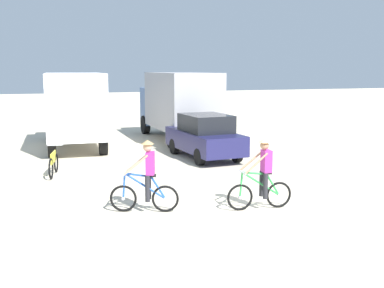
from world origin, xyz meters
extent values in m
plane|color=beige|center=(0.00, 0.00, 0.00)|extent=(120.00, 120.00, 0.00)
cube|color=white|center=(-3.56, 10.55, 2.00)|extent=(2.69, 5.33, 2.70)
cube|color=#4C6B9E|center=(-3.36, 13.95, 1.50)|extent=(2.28, 1.62, 2.00)
cube|color=black|center=(-3.33, 14.65, 1.85)|extent=(2.03, 0.19, 0.80)
cylinder|color=black|center=(-4.39, 13.91, 0.50)|extent=(0.38, 1.02, 1.00)
cylinder|color=black|center=(-2.35, 13.79, 0.50)|extent=(0.38, 1.02, 1.00)
cylinder|color=black|center=(-4.67, 8.93, 0.50)|extent=(0.38, 1.02, 1.00)
cylinder|color=black|center=(-2.63, 8.81, 0.50)|extent=(0.38, 1.02, 1.00)
cube|color=#9E9EA3|center=(1.56, 11.15, 2.00)|extent=(2.45, 5.22, 2.70)
cube|color=#4C6B9E|center=(1.52, 14.55, 1.50)|extent=(2.21, 1.52, 2.00)
cube|color=black|center=(1.52, 15.25, 1.85)|extent=(2.02, 0.10, 0.80)
cylinder|color=black|center=(0.50, 14.44, 0.50)|extent=(0.33, 1.00, 1.00)
cylinder|color=black|center=(2.54, 14.46, 0.50)|extent=(0.33, 1.00, 1.00)
cylinder|color=black|center=(0.55, 9.45, 0.50)|extent=(0.33, 1.00, 1.00)
cylinder|color=black|center=(2.59, 9.47, 0.50)|extent=(0.33, 1.00, 1.00)
cube|color=#1E1E4C|center=(1.09, 6.80, 0.70)|extent=(2.06, 4.32, 0.76)
cube|color=black|center=(1.10, 6.65, 1.42)|extent=(1.75, 2.21, 0.68)
cylinder|color=black|center=(0.21, 8.04, 0.32)|extent=(0.27, 0.65, 0.64)
cylinder|color=black|center=(1.77, 8.15, 0.32)|extent=(0.27, 0.65, 0.64)
cylinder|color=black|center=(0.40, 5.44, 0.32)|extent=(0.27, 0.65, 0.64)
cylinder|color=black|center=(1.96, 5.56, 0.32)|extent=(0.27, 0.65, 0.64)
torus|color=black|center=(-3.34, 0.73, 0.34)|extent=(0.66, 0.29, 0.68)
cylinder|color=silver|center=(-3.34, 0.73, 0.34)|extent=(0.10, 0.10, 0.08)
torus|color=black|center=(-2.35, 0.37, 0.34)|extent=(0.66, 0.29, 0.68)
cylinder|color=silver|center=(-2.35, 0.37, 0.34)|extent=(0.10, 0.10, 0.08)
cylinder|color=blue|center=(-2.82, 0.54, 0.66)|extent=(0.98, 0.40, 0.68)
cylinder|color=blue|center=(-2.98, 0.60, 0.94)|extent=(0.64, 0.28, 0.13)
cylinder|color=blue|center=(-2.52, 0.42, 0.62)|extent=(0.38, 0.18, 0.59)
cylinder|color=blue|center=(-3.32, 0.72, 0.66)|extent=(0.11, 0.08, 0.64)
cylinder|color=silver|center=(-3.29, 0.71, 0.98)|extent=(0.21, 0.50, 0.04)
cube|color=black|center=(-2.68, 0.48, 0.93)|extent=(0.27, 0.20, 0.06)
cube|color=#AD2D8C|center=(-2.70, 0.49, 1.24)|extent=(0.30, 0.37, 0.56)
sphere|color=tan|center=(-2.75, 0.51, 1.64)|extent=(0.22, 0.22, 0.22)
cone|color=tan|center=(-2.75, 0.51, 1.77)|extent=(0.32, 0.32, 0.10)
cylinder|color=#26262B|center=(-2.80, 0.39, 0.63)|extent=(0.12, 0.12, 0.66)
cylinder|color=#26262B|center=(-2.71, 0.63, 0.63)|extent=(0.12, 0.12, 0.66)
cylinder|color=tan|center=(-3.08, 0.44, 1.23)|extent=(0.62, 0.23, 0.53)
cylinder|color=tan|center=(-2.95, 0.78, 1.23)|extent=(0.59, 0.30, 0.53)
torus|color=black|center=(-0.54, -0.13, 0.34)|extent=(0.68, 0.13, 0.68)
cylinder|color=silver|center=(-0.54, -0.13, 0.34)|extent=(0.09, 0.09, 0.08)
torus|color=black|center=(0.50, -0.23, 0.34)|extent=(0.68, 0.13, 0.68)
cylinder|color=silver|center=(0.50, -0.23, 0.34)|extent=(0.09, 0.09, 0.08)
cylinder|color=green|center=(0.01, -0.18, 0.66)|extent=(1.03, 0.15, 0.68)
cylinder|color=green|center=(-0.17, -0.16, 0.94)|extent=(0.66, 0.11, 0.13)
cylinder|color=green|center=(0.33, -0.21, 0.62)|extent=(0.39, 0.09, 0.59)
cylinder|color=green|center=(-0.52, -0.13, 0.66)|extent=(0.10, 0.06, 0.64)
cylinder|color=silver|center=(-0.49, -0.13, 0.98)|extent=(0.09, 0.52, 0.04)
cube|color=black|center=(0.16, -0.20, 0.93)|extent=(0.25, 0.14, 0.06)
cube|color=#AD2D8C|center=(0.14, -0.19, 1.24)|extent=(0.23, 0.34, 0.56)
sphere|color=#A87A5B|center=(0.08, -0.19, 1.64)|extent=(0.22, 0.22, 0.22)
cone|color=tan|center=(0.08, -0.19, 1.77)|extent=(0.32, 0.32, 0.10)
cylinder|color=#26262B|center=(0.07, -0.32, 0.63)|extent=(0.12, 0.12, 0.66)
cylinder|color=#26262B|center=(0.09, -0.06, 0.63)|extent=(0.12, 0.12, 0.66)
cylinder|color=#A87A5B|center=(-0.21, -0.34, 1.23)|extent=(0.63, 0.07, 0.53)
cylinder|color=#A87A5B|center=(-0.18, 0.02, 1.23)|extent=(0.63, 0.15, 0.53)
torus|color=black|center=(-4.67, 5.99, 0.34)|extent=(0.20, 0.68, 0.68)
torus|color=black|center=(-4.89, 4.96, 0.34)|extent=(0.20, 0.68, 0.68)
cube|color=gold|center=(-4.78, 5.48, 0.62)|extent=(0.22, 0.88, 0.36)
cylinder|color=silver|center=(-4.68, 5.94, 0.95)|extent=(0.50, 0.14, 0.04)
camera|label=1|loc=(-5.42, -10.55, 3.54)|focal=43.93mm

